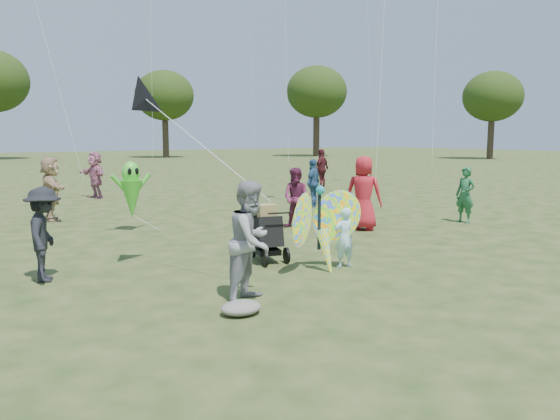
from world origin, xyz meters
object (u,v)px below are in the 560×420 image
object	(u,v)px
crowd_c	(313,183)
crowd_f	(465,195)
crowd_a	(363,193)
crowd_h	(322,169)
crowd_b	(44,234)
crowd_d	(51,189)
crowd_j	(95,175)
adult_man	(251,241)
crowd_e	(297,198)
butterfly_kite	(322,229)
jogging_stroller	(264,229)
child_girl	(344,238)
alien_kite	(132,192)

from	to	relation	value
crowd_c	crowd_f	distance (m)	5.15
crowd_a	crowd_h	size ratio (longest dim) A/B	1.05
crowd_a	crowd_b	bearing A→B (deg)	59.66
crowd_d	crowd_j	distance (m)	5.62
adult_man	crowd_f	xyz separation A→B (m)	(8.48, 2.75, -0.10)
crowd_e	butterfly_kite	xyz separation A→B (m)	(-2.26, -3.84, -0.03)
crowd_e	jogging_stroller	bearing A→B (deg)	-78.24
crowd_c	crowd_e	distance (m)	4.29
crowd_e	butterfly_kite	size ratio (longest dim) A/B	0.89
crowd_d	crowd_h	size ratio (longest dim) A/B	1.01
crowd_b	jogging_stroller	size ratio (longest dim) A/B	1.39
crowd_b	crowd_f	world-z (taller)	crowd_b
crowd_b	jogging_stroller	world-z (taller)	crowd_b
crowd_b	crowd_c	distance (m)	10.57
crowd_d	butterfly_kite	xyz separation A→B (m)	(2.62, -8.74, -0.15)
child_girl	jogging_stroller	xyz separation A→B (m)	(-0.91, 1.25, 0.07)
crowd_e	crowd_f	bearing A→B (deg)	34.07
crowd_a	crowd_b	size ratio (longest dim) A/B	1.21
crowd_b	alien_kite	distance (m)	4.71
crowd_e	crowd_d	bearing A→B (deg)	-167.72
crowd_a	butterfly_kite	world-z (taller)	crowd_a
crowd_f	jogging_stroller	size ratio (longest dim) A/B	1.37
crowd_d	adult_man	bearing A→B (deg)	-169.77
crowd_e	crowd_j	xyz separation A→B (m)	(-2.27, 9.87, 0.11)
butterfly_kite	crowd_b	bearing A→B (deg)	154.02
adult_man	alien_kite	bearing A→B (deg)	52.88
crowd_d	jogging_stroller	distance (m)	7.85
crowd_h	adult_man	bearing A→B (deg)	25.76
crowd_a	crowd_c	world-z (taller)	crowd_a
child_girl	crowd_c	size ratio (longest dim) A/B	0.68
crowd_e	crowd_c	bearing A→B (deg)	103.92
crowd_a	crowd_c	xyz separation A→B (m)	(1.70, 4.24, -0.13)
crowd_e	crowd_h	world-z (taller)	crowd_h
crowd_c	crowd_d	xyz separation A→B (m)	(-7.83, 1.79, 0.09)
crowd_b	crowd_e	size ratio (longest dim) A/B	1.00
crowd_b	crowd_j	distance (m)	12.41
crowd_d	butterfly_kite	world-z (taller)	crowd_d
child_girl	alien_kite	bearing A→B (deg)	-64.45
adult_man	crowd_d	world-z (taller)	crowd_d
crowd_a	crowd_d	size ratio (longest dim) A/B	1.04
crowd_h	crowd_j	world-z (taller)	crowd_h
crowd_b	butterfly_kite	size ratio (longest dim) A/B	0.89
adult_man	crowd_a	world-z (taller)	crowd_a
child_girl	adult_man	world-z (taller)	adult_man
crowd_j	child_girl	bearing A→B (deg)	-8.87
crowd_b	crowd_h	distance (m)	16.68
crowd_d	crowd_h	distance (m)	12.40
adult_man	crowd_d	bearing A→B (deg)	61.96
crowd_a	crowd_e	world-z (taller)	crowd_a
crowd_c	crowd_j	bearing A→B (deg)	-83.09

